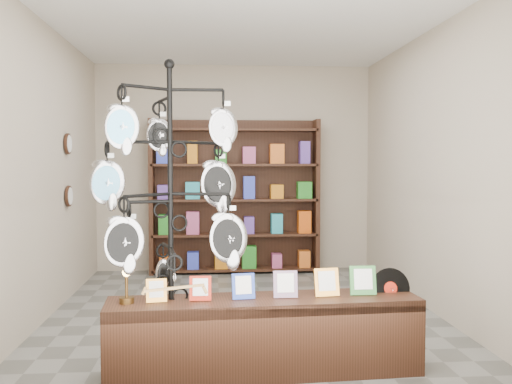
# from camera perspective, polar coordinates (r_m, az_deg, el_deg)

# --- Properties ---
(ground) EXTENTS (5.00, 5.00, 0.00)m
(ground) POSITION_cam_1_polar(r_m,az_deg,el_deg) (6.10, -1.22, -12.09)
(ground) COLOR slate
(ground) RESTS_ON ground
(room_envelope) EXTENTS (5.00, 5.00, 5.00)m
(room_envelope) POSITION_cam_1_polar(r_m,az_deg,el_deg) (5.90, -1.24, 5.54)
(room_envelope) COLOR #AFA38D
(room_envelope) RESTS_ON ground
(display_tree) EXTENTS (1.24, 1.24, 2.34)m
(display_tree) POSITION_cam_1_polar(r_m,az_deg,el_deg) (4.23, -8.56, -0.25)
(display_tree) COLOR black
(display_tree) RESTS_ON ground
(front_shelf) EXTENTS (2.36, 0.64, 0.83)m
(front_shelf) POSITION_cam_1_polar(r_m,az_deg,el_deg) (4.41, 0.86, -14.16)
(front_shelf) COLOR black
(front_shelf) RESTS_ON ground
(back_shelving) EXTENTS (2.42, 0.36, 2.20)m
(back_shelving) POSITION_cam_1_polar(r_m,az_deg,el_deg) (8.20, -2.13, -0.91)
(back_shelving) COLOR black
(back_shelving) RESTS_ON ground
(wall_clocks) EXTENTS (0.03, 0.24, 0.84)m
(wall_clocks) POSITION_cam_1_polar(r_m,az_deg,el_deg) (6.88, -18.25, 2.11)
(wall_clocks) COLOR black
(wall_clocks) RESTS_ON ground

